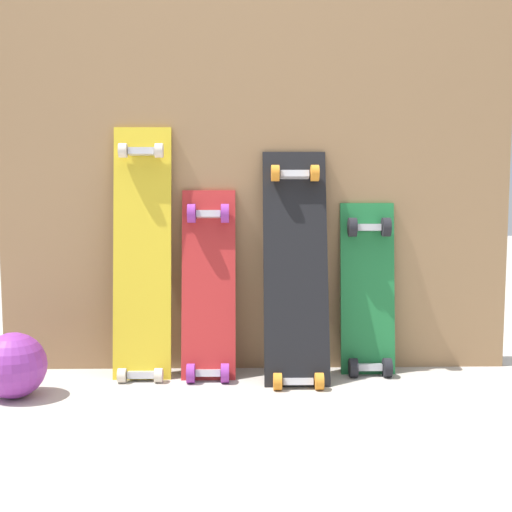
# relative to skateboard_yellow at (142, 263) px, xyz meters

# --- Properties ---
(ground_plane) EXTENTS (12.00, 12.00, 0.00)m
(ground_plane) POSITION_rel_skateboard_yellow_xyz_m (0.40, 0.03, -0.41)
(ground_plane) COLOR #B2AAA0
(plywood_wall_panel) EXTENTS (1.87, 0.04, 1.48)m
(plywood_wall_panel) POSITION_rel_skateboard_yellow_xyz_m (0.40, 0.10, 0.33)
(plywood_wall_panel) COLOR #99724C
(plywood_wall_panel) RESTS_ON ground
(skateboard_yellow) EXTENTS (0.20, 0.21, 0.96)m
(skateboard_yellow) POSITION_rel_skateboard_yellow_xyz_m (0.00, 0.00, 0.00)
(skateboard_yellow) COLOR gold
(skateboard_yellow) RESTS_ON ground
(skateboard_red) EXTENTS (0.19, 0.22, 0.73)m
(skateboard_red) POSITION_rel_skateboard_yellow_xyz_m (0.24, -0.01, -0.11)
(skateboard_red) COLOR #B22626
(skateboard_red) RESTS_ON ground
(skateboard_black) EXTENTS (0.23, 0.31, 0.87)m
(skateboard_black) POSITION_rel_skateboard_yellow_xyz_m (0.54, -0.06, -0.04)
(skateboard_black) COLOR black
(skateboard_black) RESTS_ON ground
(skateboard_green) EXTENTS (0.20, 0.16, 0.68)m
(skateboard_green) POSITION_rel_skateboard_yellow_xyz_m (0.81, 0.02, -0.13)
(skateboard_green) COLOR #1E7238
(skateboard_green) RESTS_ON ground
(rubber_ball) EXTENTS (0.21, 0.21, 0.21)m
(rubber_ball) POSITION_rel_skateboard_yellow_xyz_m (-0.38, -0.25, -0.30)
(rubber_ball) COLOR purple
(rubber_ball) RESTS_ON ground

